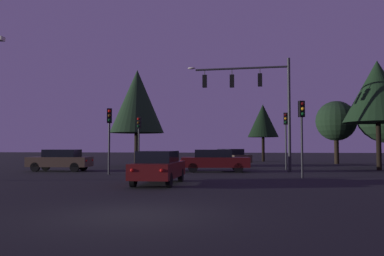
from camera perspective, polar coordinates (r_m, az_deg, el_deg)
name	(u,v)px	position (r m, az deg, el deg)	size (l,w,h in m)	color
ground_plane	(211,167)	(34.36, 2.69, -5.58)	(168.00, 168.00, 0.00)	black
traffic_signal_mast_arm	(257,93)	(28.04, 9.30, 5.05)	(7.17, 0.75, 7.82)	#232326
traffic_light_corner_left	(302,123)	(22.65, 15.53, 0.68)	(0.36, 0.39, 4.25)	#232326
traffic_light_corner_right	(139,132)	(30.65, -7.67, -0.56)	(0.32, 0.36, 4.01)	#232326
traffic_light_median	(109,128)	(24.92, -11.81, 0.07)	(0.36, 0.38, 4.08)	#232326
traffic_light_far_side	(286,129)	(30.66, 13.34, -0.17)	(0.33, 0.37, 4.29)	#232326
car_nearside_lane	(159,167)	(18.26, -4.82, -5.58)	(1.79, 4.56, 1.52)	#4C0F0F
car_crossing_left	(60,160)	(29.41, -18.41, -4.37)	(4.39, 1.92, 1.52)	#473828
car_crossing_right	(215,160)	(27.23, 3.30, -4.64)	(4.80, 2.23, 1.52)	#4C0F0F
car_far_lane	(231,157)	(35.99, 5.66, -4.17)	(3.68, 4.31, 1.52)	#473828
tree_behind_sign	(263,121)	(47.41, 10.18, 1.02)	(3.62, 3.62, 6.73)	black
tree_center_horizon	(137,101)	(35.16, -7.90, 3.80)	(4.71, 4.71, 8.49)	black
tree_right_cluster	(378,91)	(32.30, 25.14, 4.79)	(4.97, 4.97, 8.10)	black
tree_lot_edge	(336,121)	(42.49, 20.02, 0.94)	(4.02, 4.02, 6.34)	black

